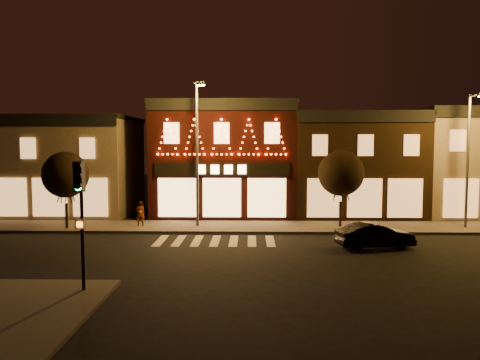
{
  "coord_description": "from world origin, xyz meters",
  "views": [
    {
      "loc": [
        1.93,
        -21.49,
        5.3
      ],
      "look_at": [
        1.35,
        4.0,
        3.34
      ],
      "focal_mm": 35.47,
      "sensor_mm": 36.0,
      "label": 1
    }
  ],
  "objects_px": {
    "traffic_signal_near": "(80,200)",
    "pedestrian": "(140,214)",
    "streetlamp_mid": "(198,143)",
    "dark_sedan": "(375,235)"
  },
  "relations": [
    {
      "from": "traffic_signal_near",
      "to": "dark_sedan",
      "type": "height_order",
      "value": "traffic_signal_near"
    },
    {
      "from": "streetlamp_mid",
      "to": "dark_sedan",
      "type": "distance_m",
      "value": 11.89
    },
    {
      "from": "traffic_signal_near",
      "to": "dark_sedan",
      "type": "distance_m",
      "value": 14.76
    },
    {
      "from": "streetlamp_mid",
      "to": "dark_sedan",
      "type": "bearing_deg",
      "value": -14.46
    },
    {
      "from": "traffic_signal_near",
      "to": "pedestrian",
      "type": "height_order",
      "value": "traffic_signal_near"
    },
    {
      "from": "traffic_signal_near",
      "to": "pedestrian",
      "type": "distance_m",
      "value": 13.38
    },
    {
      "from": "dark_sedan",
      "to": "traffic_signal_near",
      "type": "bearing_deg",
      "value": 111.96
    },
    {
      "from": "streetlamp_mid",
      "to": "dark_sedan",
      "type": "height_order",
      "value": "streetlamp_mid"
    },
    {
      "from": "dark_sedan",
      "to": "pedestrian",
      "type": "xyz_separation_m",
      "value": [
        -13.25,
        5.29,
        0.29
      ]
    },
    {
      "from": "streetlamp_mid",
      "to": "pedestrian",
      "type": "bearing_deg",
      "value": -166.99
    }
  ]
}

